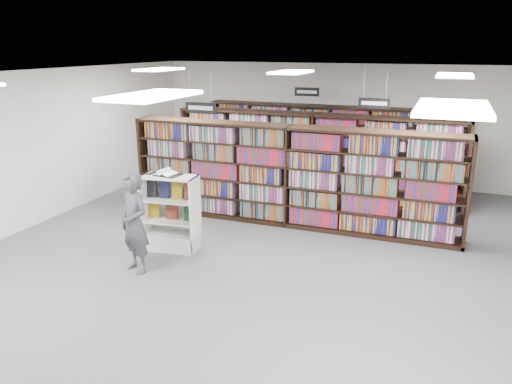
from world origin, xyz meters
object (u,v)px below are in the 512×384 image
(shopper, at_px, (134,223))
(open_book, at_px, (164,173))
(bookshelf_row_near, at_px, (289,176))
(endcap_display, at_px, (172,224))

(shopper, bearing_deg, open_book, 116.71)
(bookshelf_row_near, bearing_deg, shopper, -118.19)
(endcap_display, relative_size, shopper, 0.83)
(bookshelf_row_near, relative_size, shopper, 4.10)
(bookshelf_row_near, height_order, shopper, bookshelf_row_near)
(bookshelf_row_near, height_order, open_book, bookshelf_row_near)
(open_book, height_order, shopper, shopper)
(bookshelf_row_near, xyz_separation_m, endcap_display, (-1.63, -2.06, -0.58))
(open_book, bearing_deg, shopper, -79.86)
(bookshelf_row_near, bearing_deg, open_book, -130.56)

